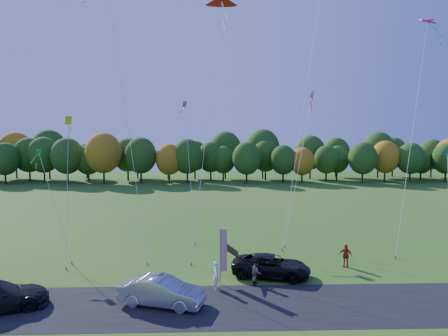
{
  "coord_description": "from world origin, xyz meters",
  "views": [
    {
      "loc": [
        -1.0,
        -25.87,
        9.71
      ],
      "look_at": [
        0.0,
        6.0,
        7.0
      ],
      "focal_mm": 32.0,
      "sensor_mm": 36.0,
      "label": 1
    }
  ],
  "objects_px": {
    "silver_sedan": "(162,291)",
    "person_east": "(346,256)",
    "feather_flag": "(223,250)",
    "black_suv": "(271,266)"
  },
  "relations": [
    {
      "from": "feather_flag",
      "to": "person_east",
      "type": "bearing_deg",
      "value": 18.69
    },
    {
      "from": "silver_sedan",
      "to": "feather_flag",
      "type": "relative_size",
      "value": 1.31
    },
    {
      "from": "silver_sedan",
      "to": "person_east",
      "type": "distance_m",
      "value": 14.08
    },
    {
      "from": "person_east",
      "to": "feather_flag",
      "type": "relative_size",
      "value": 0.46
    },
    {
      "from": "person_east",
      "to": "feather_flag",
      "type": "bearing_deg",
      "value": -125.08
    },
    {
      "from": "silver_sedan",
      "to": "feather_flag",
      "type": "bearing_deg",
      "value": -32.31
    },
    {
      "from": "person_east",
      "to": "feather_flag",
      "type": "distance_m",
      "value": 9.71
    },
    {
      "from": "black_suv",
      "to": "person_east",
      "type": "distance_m",
      "value": 6.04
    },
    {
      "from": "person_east",
      "to": "feather_flag",
      "type": "height_order",
      "value": "feather_flag"
    },
    {
      "from": "silver_sedan",
      "to": "person_east",
      "type": "xyz_separation_m",
      "value": [
        12.64,
        6.2,
        0.04
      ]
    }
  ]
}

